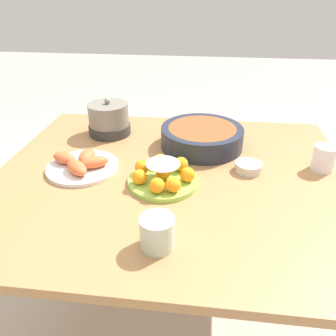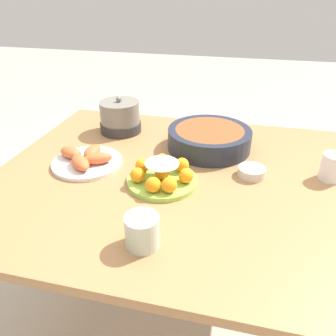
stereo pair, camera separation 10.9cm
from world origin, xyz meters
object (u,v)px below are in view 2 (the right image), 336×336
object	(u,v)px
cup_far	(332,167)
seafood_platter	(86,160)
serving_bowl	(209,138)
warming_pot	(120,117)
dining_table	(173,197)
cup_near	(143,231)
sauce_bowl	(252,172)
cake_plate	(162,175)

from	to	relation	value
cup_far	seafood_platter	bearing A→B (deg)	-173.34
serving_bowl	seafood_platter	distance (m)	0.48
seafood_platter	warming_pot	world-z (taller)	warming_pot
cup_far	dining_table	bearing A→B (deg)	-170.07
warming_pot	seafood_platter	bearing A→B (deg)	-92.55
cup_near	warming_pot	distance (m)	0.74
cup_near	cup_far	world-z (taller)	cup_far
sauce_bowl	cup_far	size ratio (longest dim) A/B	1.02
serving_bowl	cake_plate	bearing A→B (deg)	-111.72
seafood_platter	dining_table	bearing A→B (deg)	1.33
cake_plate	cup_near	xyz separation A→B (m)	(0.03, -0.29, 0.01)
seafood_platter	cup_far	distance (m)	0.85
cake_plate	warming_pot	size ratio (longest dim) A/B	1.30
cup_near	warming_pot	bearing A→B (deg)	114.89
sauce_bowl	warming_pot	distance (m)	0.63
cup_far	warming_pot	bearing A→B (deg)	165.24
serving_bowl	warming_pot	world-z (taller)	warming_pot
serving_bowl	cup_far	world-z (taller)	cup_far
seafood_platter	serving_bowl	bearing A→B (deg)	29.67
cup_near	cup_far	bearing A→B (deg)	40.95
sauce_bowl	dining_table	bearing A→B (deg)	-169.37
seafood_platter	cup_far	xyz separation A→B (m)	(0.84, 0.10, 0.03)
serving_bowl	warming_pot	bearing A→B (deg)	168.70
dining_table	cup_far	xyz separation A→B (m)	(0.52, 0.09, 0.14)
cake_plate	sauce_bowl	bearing A→B (deg)	21.67
cake_plate	serving_bowl	world-z (taller)	same
cake_plate	sauce_bowl	xyz separation A→B (m)	(0.29, 0.11, -0.01)
dining_table	serving_bowl	world-z (taller)	serving_bowl
dining_table	seafood_platter	world-z (taller)	seafood_platter
serving_bowl	warming_pot	xyz separation A→B (m)	(-0.40, 0.08, 0.02)
seafood_platter	warming_pot	distance (m)	0.32
cup_far	serving_bowl	bearing A→B (deg)	162.09
cup_near	cup_far	distance (m)	0.69
cake_plate	seafood_platter	size ratio (longest dim) A/B	0.92
dining_table	cup_near	distance (m)	0.39
seafood_platter	cup_far	bearing A→B (deg)	6.66
seafood_platter	cup_far	world-z (taller)	cup_far
serving_bowl	sauce_bowl	bearing A→B (deg)	-46.66
cake_plate	cup_near	size ratio (longest dim) A/B	2.66
seafood_platter	cup_near	bearing A→B (deg)	-47.32
serving_bowl	cup_near	xyz separation A→B (m)	(-0.09, -0.59, -0.00)
serving_bowl	sauce_bowl	distance (m)	0.25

